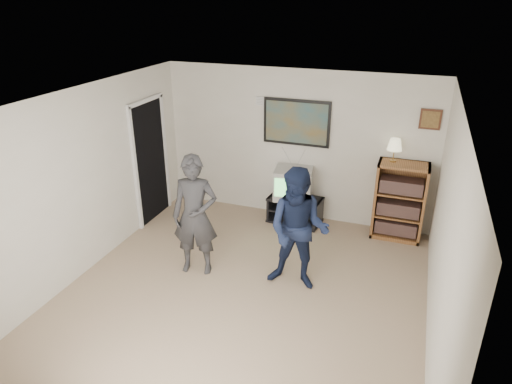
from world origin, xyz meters
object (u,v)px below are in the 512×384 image
Objects in this scene: person_tall at (195,216)px; person_short at (298,230)px; media_stand at (295,210)px; bookshelf at (399,201)px; crt_television at (293,184)px.

person_short is at bearing -8.29° from person_tall.
media_stand is 1.69m from bookshelf.
bookshelf reaches higher than media_stand.
crt_television is 2.05m from person_tall.
person_short reaches higher than crt_television.
person_tall is (-2.53, -1.92, 0.23)m from bookshelf.
media_stand is 1.53× the size of crt_television.
crt_television is (-0.05, 0.00, 0.47)m from media_stand.
bookshelf is 0.75× the size of person_short.
person_short is at bearing -122.25° from bookshelf.
crt_television is 1.69m from bookshelf.
person_short is (-1.14, -1.80, 0.21)m from bookshelf.
crt_television is 0.35× the size of person_tall.
bookshelf is at bearing 56.85° from person_short.
media_stand is at bearing -178.25° from bookshelf.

